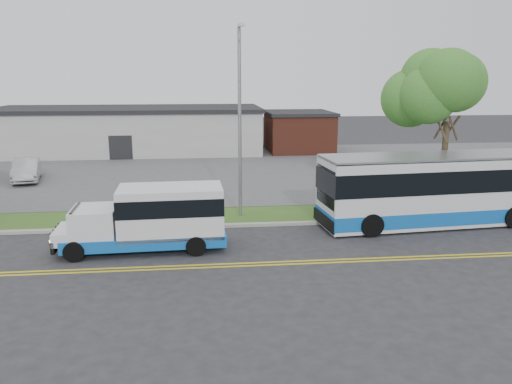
{
  "coord_description": "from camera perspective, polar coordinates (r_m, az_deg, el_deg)",
  "views": [
    {
      "loc": [
        1.13,
        -22.25,
        7.13
      ],
      "look_at": [
        3.69,
        1.61,
        1.6
      ],
      "focal_mm": 35.0,
      "sensor_mm": 36.0,
      "label": 1
    }
  ],
  "objects": [
    {
      "name": "streetlight_near",
      "position": [
        25.11,
        -1.87,
        8.64
      ],
      "size": [
        0.35,
        1.53,
        9.5
      ],
      "color": "gray",
      "rests_on": "verge"
    },
    {
      "name": "brick_wing",
      "position": [
        49.42,
        4.87,
        6.93
      ],
      "size": [
        6.3,
        7.3,
        3.9
      ],
      "color": "brown",
      "rests_on": "ground"
    },
    {
      "name": "commercial_building",
      "position": [
        50.0,
        -14.41,
        6.89
      ],
      "size": [
        25.4,
        10.4,
        4.35
      ],
      "color": "#9E9E99",
      "rests_on": "ground"
    },
    {
      "name": "lane_line_south",
      "position": [
        19.48,
        -9.14,
        -8.65
      ],
      "size": [
        70.0,
        0.12,
        0.01
      ],
      "primitive_type": "cube",
      "color": "gold",
      "rests_on": "ground"
    },
    {
      "name": "tree_east",
      "position": [
        28.35,
        21.22,
        10.25
      ],
      "size": [
        5.2,
        5.2,
        8.33
      ],
      "color": "#36281D",
      "rests_on": "verge"
    },
    {
      "name": "parking_lot",
      "position": [
        39.89,
        -7.67,
        2.64
      ],
      "size": [
        80.0,
        25.0,
        0.1
      ],
      "primitive_type": "cube",
      "color": "#4C4C4F",
      "rests_on": "ground"
    },
    {
      "name": "lane_line_north",
      "position": [
        19.76,
        -9.09,
        -8.33
      ],
      "size": [
        70.0,
        0.12,
        0.01
      ],
      "primitive_type": "cube",
      "color": "gold",
      "rests_on": "ground"
    },
    {
      "name": "shuttle_bus",
      "position": [
        21.35,
        -11.52,
        -2.76
      ],
      "size": [
        7.1,
        2.6,
        2.69
      ],
      "rotation": [
        0.0,
        0.0,
        0.04
      ],
      "color": "#0F57AD",
      "rests_on": "ground"
    },
    {
      "name": "verge",
      "position": [
        26.15,
        -8.39,
        -2.88
      ],
      "size": [
        80.0,
        3.3,
        0.1
      ],
      "primitive_type": "cube",
      "color": "#2F541C",
      "rests_on": "ground"
    },
    {
      "name": "parked_car_a",
      "position": [
        38.08,
        -24.77,
        2.31
      ],
      "size": [
        2.64,
        4.91,
        1.54
      ],
      "primitive_type": "imported",
      "rotation": [
        0.0,
        0.0,
        0.23
      ],
      "color": "#B1B2B8",
      "rests_on": "parking_lot"
    },
    {
      "name": "curb",
      "position": [
        24.41,
        -8.54,
        -3.97
      ],
      "size": [
        80.0,
        0.3,
        0.15
      ],
      "primitive_type": "cube",
      "color": "#9E9B93",
      "rests_on": "ground"
    },
    {
      "name": "ground",
      "position": [
        23.39,
        -8.64,
        -4.93
      ],
      "size": [
        140.0,
        140.0,
        0.0
      ],
      "primitive_type": "plane",
      "color": "#28282B",
      "rests_on": "ground"
    },
    {
      "name": "transit_bus",
      "position": [
        26.29,
        20.8,
        0.32
      ],
      "size": [
        12.72,
        3.92,
        3.47
      ],
      "rotation": [
        0.0,
        0.0,
        0.09
      ],
      "color": "silver",
      "rests_on": "ground"
    }
  ]
}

